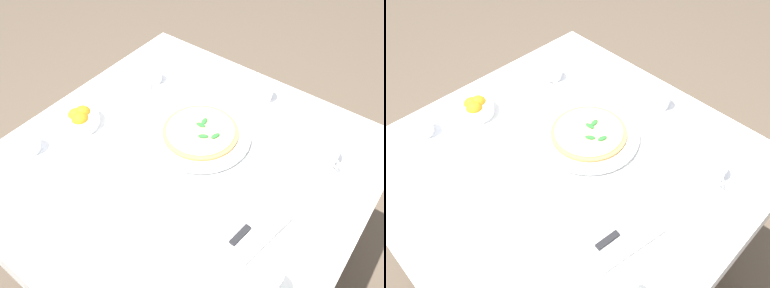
# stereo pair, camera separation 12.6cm
# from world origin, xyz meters

# --- Properties ---
(ground_plane) EXTENTS (8.00, 8.00, 0.00)m
(ground_plane) POSITION_xyz_m (0.00, 0.00, 0.00)
(ground_plane) COLOR brown
(dining_table) EXTENTS (1.14, 1.14, 0.76)m
(dining_table) POSITION_xyz_m (0.00, 0.00, 0.63)
(dining_table) COLOR white
(dining_table) RESTS_ON ground_plane
(pizza_plate) EXTENTS (0.35, 0.35, 0.02)m
(pizza_plate) POSITION_xyz_m (0.13, 0.02, 0.77)
(pizza_plate) COLOR white
(pizza_plate) RESTS_ON dining_table
(pizza) EXTENTS (0.27, 0.27, 0.02)m
(pizza) POSITION_xyz_m (0.13, 0.02, 0.78)
(pizza) COLOR tan
(pizza) RESTS_ON pizza_plate
(coffee_cup_center_back) EXTENTS (0.13, 0.13, 0.06)m
(coffee_cup_center_back) POSITION_xyz_m (0.29, -0.37, 0.79)
(coffee_cup_center_back) COLOR white
(coffee_cup_center_back) RESTS_ON dining_table
(coffee_cup_far_left) EXTENTS (0.13, 0.13, 0.06)m
(coffee_cup_far_left) POSITION_xyz_m (-0.28, 0.44, 0.79)
(coffee_cup_far_left) COLOR white
(coffee_cup_far_left) RESTS_ON dining_table
(coffee_cup_back_corner) EXTENTS (0.13, 0.13, 0.06)m
(coffee_cup_back_corner) POSITION_xyz_m (0.26, 0.36, 0.78)
(coffee_cup_back_corner) COLOR white
(coffee_cup_back_corner) RESTS_ON dining_table
(coffee_cup_far_right) EXTENTS (0.13, 0.13, 0.07)m
(coffee_cup_far_right) POSITION_xyz_m (0.43, -0.05, 0.79)
(coffee_cup_far_right) COLOR white
(coffee_cup_far_right) RESTS_ON dining_table
(napkin_folded) EXTENTS (0.24, 0.17, 0.02)m
(napkin_folded) POSITION_xyz_m (-0.08, -0.31, 0.77)
(napkin_folded) COLOR white
(napkin_folded) RESTS_ON dining_table
(dinner_knife) EXTENTS (0.20, 0.04, 0.01)m
(dinner_knife) POSITION_xyz_m (-0.08, -0.31, 0.78)
(dinner_knife) COLOR silver
(dinner_knife) RESTS_ON napkin_folded
(citrus_bowl) EXTENTS (0.15, 0.15, 0.07)m
(citrus_bowl) POSITION_xyz_m (-0.09, 0.40, 0.79)
(citrus_bowl) COLOR white
(citrus_bowl) RESTS_ON dining_table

